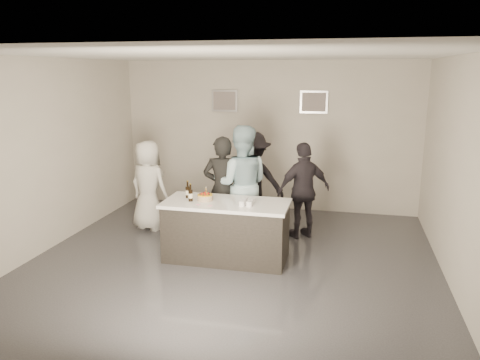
{
  "coord_description": "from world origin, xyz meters",
  "views": [
    {
      "loc": [
        1.6,
        -6.33,
        2.79
      ],
      "look_at": [
        0.0,
        0.5,
        1.15
      ],
      "focal_mm": 35.0,
      "sensor_mm": 36.0,
      "label": 1
    }
  ],
  "objects_px": {
    "person_guest_left": "(149,185)",
    "person_guest_back": "(252,181)",
    "cake": "(205,198)",
    "beer_bottle_a": "(188,190)",
    "person_main_black": "(223,190)",
    "beer_bottle_b": "(191,193)",
    "person_main_blue": "(241,184)",
    "bar_counter": "(226,231)",
    "person_guest_right": "(304,191)"
  },
  "relations": [
    {
      "from": "beer_bottle_b",
      "to": "person_main_black",
      "type": "height_order",
      "value": "person_main_black"
    },
    {
      "from": "person_guest_left",
      "to": "person_guest_right",
      "type": "xyz_separation_m",
      "value": [
        2.73,
        0.2,
        0.02
      ]
    },
    {
      "from": "person_main_black",
      "to": "beer_bottle_b",
      "type": "bearing_deg",
      "value": 67.34
    },
    {
      "from": "bar_counter",
      "to": "person_guest_back",
      "type": "distance_m",
      "value": 1.59
    },
    {
      "from": "person_guest_right",
      "to": "person_guest_back",
      "type": "xyz_separation_m",
      "value": [
        -0.95,
        0.28,
        0.06
      ]
    },
    {
      "from": "beer_bottle_a",
      "to": "person_main_blue",
      "type": "xyz_separation_m",
      "value": [
        0.66,
        0.77,
        -0.06
      ]
    },
    {
      "from": "person_guest_back",
      "to": "person_main_blue",
      "type": "bearing_deg",
      "value": 75.58
    },
    {
      "from": "bar_counter",
      "to": "person_main_blue",
      "type": "bearing_deg",
      "value": 87.82
    },
    {
      "from": "person_main_blue",
      "to": "person_guest_back",
      "type": "height_order",
      "value": "person_main_blue"
    },
    {
      "from": "bar_counter",
      "to": "cake",
      "type": "xyz_separation_m",
      "value": [
        -0.33,
        0.01,
        0.49
      ]
    },
    {
      "from": "beer_bottle_b",
      "to": "person_guest_left",
      "type": "xyz_separation_m",
      "value": [
        -1.19,
        1.14,
        -0.23
      ]
    },
    {
      "from": "person_main_black",
      "to": "person_guest_back",
      "type": "height_order",
      "value": "person_main_black"
    },
    {
      "from": "person_guest_left",
      "to": "person_guest_right",
      "type": "bearing_deg",
      "value": -158.35
    },
    {
      "from": "beer_bottle_a",
      "to": "person_guest_right",
      "type": "distance_m",
      "value": 2.03
    },
    {
      "from": "person_main_black",
      "to": "person_guest_right",
      "type": "xyz_separation_m",
      "value": [
        1.28,
        0.5,
        -0.07
      ]
    },
    {
      "from": "beer_bottle_b",
      "to": "bar_counter",
      "type": "bearing_deg",
      "value": 8.97
    },
    {
      "from": "beer_bottle_b",
      "to": "person_main_blue",
      "type": "bearing_deg",
      "value": 59.23
    },
    {
      "from": "bar_counter",
      "to": "person_main_black",
      "type": "height_order",
      "value": "person_main_black"
    },
    {
      "from": "cake",
      "to": "person_main_blue",
      "type": "relative_size",
      "value": 0.12
    },
    {
      "from": "beer_bottle_a",
      "to": "person_guest_back",
      "type": "xyz_separation_m",
      "value": [
        0.7,
        1.44,
        -0.15
      ]
    },
    {
      "from": "person_main_black",
      "to": "person_main_blue",
      "type": "height_order",
      "value": "person_main_blue"
    },
    {
      "from": "beer_bottle_b",
      "to": "person_guest_right",
      "type": "height_order",
      "value": "person_guest_right"
    },
    {
      "from": "beer_bottle_a",
      "to": "person_main_blue",
      "type": "distance_m",
      "value": 1.01
    },
    {
      "from": "cake",
      "to": "beer_bottle_a",
      "type": "distance_m",
      "value": 0.32
    },
    {
      "from": "beer_bottle_b",
      "to": "person_guest_back",
      "type": "distance_m",
      "value": 1.72
    },
    {
      "from": "person_main_black",
      "to": "person_guest_back",
      "type": "relative_size",
      "value": 1.01
    },
    {
      "from": "beer_bottle_b",
      "to": "person_main_black",
      "type": "distance_m",
      "value": 0.88
    },
    {
      "from": "person_main_blue",
      "to": "cake",
      "type": "bearing_deg",
      "value": 57.03
    },
    {
      "from": "cake",
      "to": "beer_bottle_b",
      "type": "distance_m",
      "value": 0.23
    },
    {
      "from": "cake",
      "to": "person_guest_back",
      "type": "relative_size",
      "value": 0.13
    },
    {
      "from": "beer_bottle_a",
      "to": "person_guest_right",
      "type": "bearing_deg",
      "value": 35.17
    },
    {
      "from": "beer_bottle_a",
      "to": "person_guest_right",
      "type": "xyz_separation_m",
      "value": [
        1.65,
        1.16,
        -0.21
      ]
    },
    {
      "from": "beer_bottle_a",
      "to": "person_main_black",
      "type": "xyz_separation_m",
      "value": [
        0.37,
        0.66,
        -0.14
      ]
    },
    {
      "from": "bar_counter",
      "to": "beer_bottle_a",
      "type": "xyz_separation_m",
      "value": [
        -0.63,
        0.09,
        0.58
      ]
    },
    {
      "from": "bar_counter",
      "to": "beer_bottle_b",
      "type": "bearing_deg",
      "value": -171.03
    },
    {
      "from": "beer_bottle_b",
      "to": "person_guest_back",
      "type": "bearing_deg",
      "value": 69.49
    },
    {
      "from": "person_main_blue",
      "to": "person_guest_right",
      "type": "distance_m",
      "value": 1.08
    },
    {
      "from": "beer_bottle_a",
      "to": "bar_counter",
      "type": "bearing_deg",
      "value": -7.73
    },
    {
      "from": "beer_bottle_b",
      "to": "person_guest_right",
      "type": "bearing_deg",
      "value": 40.71
    },
    {
      "from": "person_guest_left",
      "to": "person_guest_back",
      "type": "xyz_separation_m",
      "value": [
        1.79,
        0.47,
        0.07
      ]
    },
    {
      "from": "person_guest_left",
      "to": "person_main_black",
      "type": "bearing_deg",
      "value": -174.45
    },
    {
      "from": "cake",
      "to": "person_guest_back",
      "type": "height_order",
      "value": "person_guest_back"
    },
    {
      "from": "beer_bottle_b",
      "to": "person_main_black",
      "type": "bearing_deg",
      "value": 72.17
    },
    {
      "from": "person_main_blue",
      "to": "person_guest_back",
      "type": "relative_size",
      "value": 1.11
    },
    {
      "from": "person_guest_right",
      "to": "person_guest_back",
      "type": "height_order",
      "value": "person_guest_back"
    },
    {
      "from": "person_guest_right",
      "to": "beer_bottle_b",
      "type": "bearing_deg",
      "value": 7.39
    },
    {
      "from": "bar_counter",
      "to": "person_guest_right",
      "type": "bearing_deg",
      "value": 50.67
    },
    {
      "from": "person_guest_left",
      "to": "person_guest_back",
      "type": "height_order",
      "value": "person_guest_back"
    },
    {
      "from": "bar_counter",
      "to": "person_main_black",
      "type": "relative_size",
      "value": 1.05
    },
    {
      "from": "person_guest_left",
      "to": "person_guest_back",
      "type": "bearing_deg",
      "value": -147.64
    }
  ]
}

